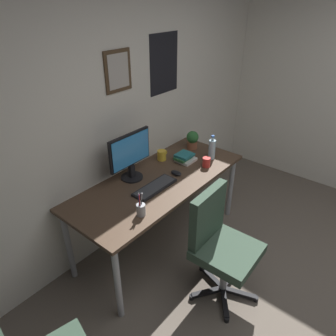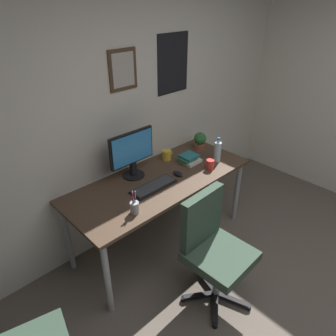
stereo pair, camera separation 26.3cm
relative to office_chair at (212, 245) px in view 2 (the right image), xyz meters
The scene contains 12 objects.
wall_back 1.43m from the office_chair, 79.51° to the left, with size 4.40×0.10×2.60m.
desk 0.76m from the office_chair, 79.95° to the left, with size 1.78×0.73×0.75m.
office_chair is the anchor object (origin of this frame).
monitor 1.05m from the office_chair, 91.00° to the left, with size 0.46×0.20×0.43m.
keyboard 0.70m from the office_chair, 91.35° to the left, with size 0.43×0.15×0.03m.
computer_mouse 0.76m from the office_chair, 66.68° to the left, with size 0.06×0.11×0.04m.
water_bottle 1.02m from the office_chair, 37.30° to the left, with size 0.07×0.07×0.25m.
coffee_mug_near 0.84m from the office_chair, 41.77° to the left, with size 0.12×0.08×0.09m.
coffee_mug_far 1.08m from the office_chair, 66.00° to the left, with size 0.13×0.09×0.10m.
potted_plant 1.26m from the office_chair, 46.30° to the left, with size 0.13×0.13×0.20m.
pen_cup 0.67m from the office_chair, 125.37° to the left, with size 0.07×0.07×0.20m.
book_stack_left 0.97m from the office_chair, 54.27° to the left, with size 0.20×0.17×0.08m.
Camera 2 is at (-1.70, -0.07, 2.23)m, focal length 32.91 mm.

